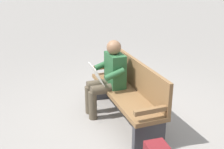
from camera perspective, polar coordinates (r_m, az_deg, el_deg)
ground_plane at (r=4.41m, az=2.51°, el=-8.88°), size 40.00×40.00×0.00m
bench_near at (r=4.23m, az=3.49°, el=-3.30°), size 1.81×0.52×0.90m
person_seated at (r=4.32m, az=-0.77°, el=-0.28°), size 0.58×0.58×1.18m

